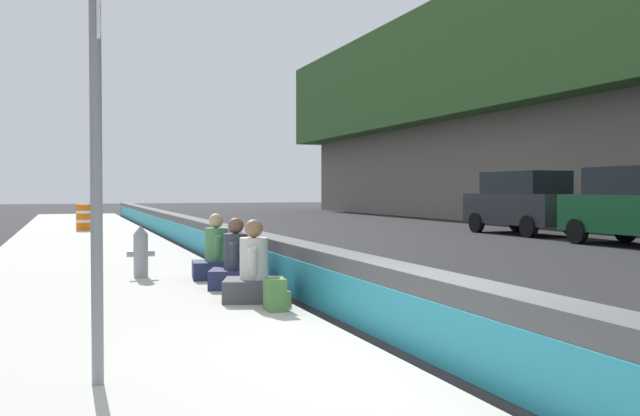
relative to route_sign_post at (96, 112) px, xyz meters
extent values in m
plane|color=#232326|center=(-0.07, -2.98, -2.21)|extent=(160.00, 160.00, 0.00)
cube|color=#B5B2A8|center=(-0.07, -0.33, -2.14)|extent=(80.00, 4.40, 0.14)
cube|color=#545456|center=(-0.07, -2.98, -1.79)|extent=(76.00, 0.44, 0.85)
cube|color=teal|center=(-0.07, -2.75, -1.83)|extent=(74.48, 0.01, 0.54)
cylinder|color=gray|center=(0.00, 0.00, -0.27)|extent=(0.09, 0.09, 3.60)
cube|color=white|center=(0.00, -0.02, 0.73)|extent=(0.44, 0.02, 0.36)
cube|color=black|center=(0.00, -0.03, 0.73)|extent=(0.30, 0.01, 0.10)
cylinder|color=gray|center=(6.62, -0.95, -1.71)|extent=(0.24, 0.24, 0.72)
cone|color=gray|center=(6.62, -0.95, -1.27)|extent=(0.26, 0.26, 0.16)
cylinder|color=gray|center=(6.62, -1.12, -1.68)|extent=(0.10, 0.12, 0.10)
cylinder|color=gray|center=(6.62, -0.78, -1.68)|extent=(0.10, 0.12, 0.10)
cube|color=#424247|center=(3.50, -2.12, -1.92)|extent=(0.88, 0.95, 0.29)
cylinder|color=beige|center=(3.50, -2.12, -1.50)|extent=(0.37, 0.37, 0.55)
sphere|color=#8E6647|center=(3.50, -2.12, -1.10)|extent=(0.24, 0.24, 0.24)
cylinder|color=beige|center=(3.70, -2.19, -1.56)|extent=(0.31, 0.21, 0.49)
cylinder|color=beige|center=(3.31, -2.06, -1.56)|extent=(0.31, 0.21, 0.49)
cube|color=#23284C|center=(4.76, -2.17, -1.93)|extent=(0.86, 0.93, 0.29)
cylinder|color=#333842|center=(4.76, -2.17, -1.52)|extent=(0.36, 0.36, 0.54)
sphere|color=brown|center=(4.76, -2.17, -1.13)|extent=(0.24, 0.24, 0.24)
cylinder|color=#333842|center=(4.95, -2.23, -1.57)|extent=(0.30, 0.21, 0.47)
cylinder|color=#333842|center=(4.58, -2.10, -1.57)|extent=(0.30, 0.21, 0.47)
cube|color=#23284C|center=(6.02, -2.12, -1.93)|extent=(0.75, 0.86, 0.29)
cylinder|color=#4C8951|center=(6.02, -2.12, -1.50)|extent=(0.37, 0.37, 0.55)
sphere|color=tan|center=(6.02, -2.12, -1.10)|extent=(0.24, 0.24, 0.24)
cylinder|color=#4C8951|center=(6.22, -2.14, -1.56)|extent=(0.30, 0.16, 0.49)
cylinder|color=#4C8951|center=(5.81, -2.09, -1.56)|extent=(0.30, 0.16, 0.49)
cube|color=#4C7A3D|center=(2.67, -2.18, -1.87)|extent=(0.32, 0.22, 0.40)
cube|color=#4C7A3D|center=(2.67, -2.32, -1.93)|extent=(0.22, 0.06, 0.20)
cylinder|color=orange|center=(21.56, -0.33, -1.60)|extent=(0.52, 0.52, 0.95)
cylinder|color=white|center=(21.56, -0.33, -1.41)|extent=(0.54, 0.54, 0.10)
cylinder|color=white|center=(21.56, -0.33, -1.74)|extent=(0.54, 0.54, 0.10)
cylinder|color=black|center=(11.50, -14.12, -1.83)|extent=(0.76, 0.23, 0.76)
cylinder|color=black|center=(11.52, -15.96, -1.83)|extent=(0.76, 0.23, 0.76)
cube|color=#28282D|center=(15.83, -15.31, -1.28)|extent=(4.85, 2.06, 1.10)
cube|color=black|center=(15.73, -15.32, -0.33)|extent=(3.15, 1.82, 0.80)
cylinder|color=black|center=(17.34, -14.35, -1.83)|extent=(0.77, 0.24, 0.76)
cylinder|color=black|center=(17.39, -16.19, -1.83)|extent=(0.77, 0.24, 0.76)
cylinder|color=black|center=(14.27, -14.44, -1.83)|extent=(0.77, 0.24, 0.76)
cylinder|color=black|center=(14.32, -16.28, -1.83)|extent=(0.77, 0.24, 0.76)
camera|label=1|loc=(-5.58, 0.21, -0.58)|focal=39.38mm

